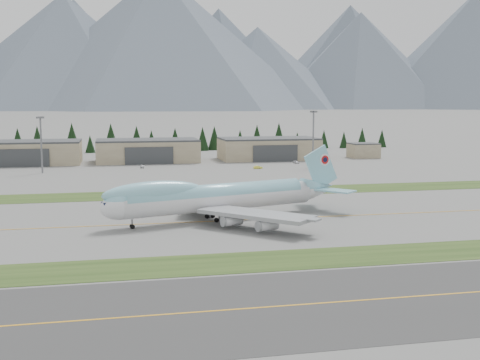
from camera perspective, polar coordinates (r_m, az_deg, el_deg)
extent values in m
plane|color=#61625F|center=(147.00, 0.45, -3.81)|extent=(7000.00, 7000.00, 0.00)
cube|color=#274117|center=(111.13, 4.67, -7.54)|extent=(400.00, 14.00, 0.08)
cube|color=#274117|center=(190.55, -2.45, -1.22)|extent=(400.00, 18.00, 0.08)
cube|color=#363636|center=(89.38, 9.14, -11.38)|extent=(400.00, 32.00, 0.04)
cube|color=orange|center=(147.00, 0.45, -3.81)|extent=(400.00, 0.40, 0.02)
cube|color=orange|center=(89.38, 9.14, -11.38)|extent=(400.00, 0.40, 0.02)
cylinder|color=white|center=(146.79, -1.97, -1.79)|extent=(49.34, 19.66, 5.77)
cylinder|color=#87CADD|center=(146.23, -2.28, -1.40)|extent=(45.81, 18.22, 5.33)
ellipsoid|color=white|center=(137.70, -11.28, -2.54)|extent=(10.50, 8.16, 5.77)
ellipsoid|color=#87CADD|center=(137.53, -11.30, -2.11)|extent=(8.80, 6.89, 4.89)
ellipsoid|color=#87CADD|center=(139.77, -8.18, -1.18)|extent=(24.90, 11.66, 5.33)
cube|color=#0C1433|center=(136.65, -12.54, -2.16)|extent=(2.48, 2.76, 1.15)
cone|color=white|center=(161.81, 7.37, -0.98)|extent=(11.83, 8.45, 5.66)
cone|color=#87CADD|center=(161.66, 7.38, -0.61)|extent=(10.83, 7.71, 5.15)
cube|color=#87CADD|center=(161.56, 7.66, 1.16)|extent=(10.47, 3.56, 12.26)
cylinder|color=white|center=(162.26, 7.91, 1.94)|extent=(3.12, 1.08, 3.20)
cylinder|color=red|center=(162.33, 7.89, 1.94)|extent=(2.27, 0.83, 2.31)
cylinder|color=#0C1433|center=(162.40, 7.87, 1.94)|extent=(1.33, 0.55, 1.33)
cube|color=#87CADD|center=(167.05, 6.80, -0.52)|extent=(6.72, 10.45, 0.41)
cube|color=#87CADD|center=(158.55, 9.02, -0.99)|extent=(10.47, 10.85, 0.41)
cube|color=#929499|center=(160.86, -3.72, -1.56)|extent=(13.59, 27.80, 0.89)
cube|color=#929499|center=(135.16, 1.48, -3.28)|extent=(24.70, 24.93, 0.89)
cylinder|color=white|center=(156.29, -4.53, -2.46)|extent=(5.06, 3.44, 2.22)
cylinder|color=white|center=(165.48, -4.31, -1.91)|extent=(5.06, 3.44, 2.22)
cylinder|color=white|center=(136.61, -0.75, -3.88)|extent=(5.06, 3.44, 2.22)
cylinder|color=white|center=(131.64, 2.61, -4.32)|extent=(5.06, 3.44, 2.22)
cylinder|color=slate|center=(139.25, -10.19, -4.12)|extent=(0.49, 0.49, 2.13)
cylinder|color=slate|center=(149.27, -2.87, -3.20)|extent=(0.62, 0.62, 2.31)
cylinder|color=slate|center=(144.56, -1.96, -3.54)|extent=(0.62, 0.62, 2.31)
cylinder|color=slate|center=(151.20, -1.35, -3.05)|extent=(0.62, 0.62, 2.31)
cylinder|color=slate|center=(146.55, -0.40, -3.39)|extent=(0.62, 0.62, 2.31)
cylinder|color=black|center=(139.03, -10.14, -4.38)|extent=(1.03, 0.58, 0.98)
cylinder|color=black|center=(139.69, -10.23, -4.32)|extent=(1.03, 0.58, 0.98)
cylinder|color=black|center=(149.38, -2.87, -3.43)|extent=(1.15, 0.73, 1.07)
cylinder|color=black|center=(144.68, -1.96, -3.78)|extent=(1.15, 0.73, 1.07)
cylinder|color=black|center=(151.31, -1.35, -3.28)|extent=(1.15, 0.73, 1.07)
cylinder|color=black|center=(146.67, -0.40, -3.62)|extent=(1.15, 0.73, 1.07)
cube|color=gray|center=(294.42, -19.51, 2.40)|extent=(48.00, 26.00, 10.00)
cube|color=#37393C|center=(294.04, -19.56, 3.45)|extent=(48.00, 26.00, 0.80)
cube|color=#37393C|center=(281.38, -19.86, 1.97)|extent=(22.08, 0.60, 8.00)
cube|color=gray|center=(292.23, -8.76, 2.71)|extent=(48.00, 26.00, 10.00)
cube|color=#37393C|center=(291.85, -8.78, 3.76)|extent=(48.00, 26.00, 0.80)
cube|color=#37393C|center=(279.09, -8.60, 2.29)|extent=(22.08, 0.60, 8.00)
cube|color=gray|center=(301.49, 2.72, 2.93)|extent=(48.00, 26.00, 10.00)
cube|color=#37393C|center=(301.12, 2.72, 3.95)|extent=(48.00, 26.00, 0.80)
cube|color=#37393C|center=(288.77, 3.38, 2.53)|extent=(22.08, 0.60, 8.00)
cube|color=gray|center=(316.06, 11.62, 2.72)|extent=(14.00, 12.00, 7.00)
cube|color=#37393C|center=(315.78, 11.64, 3.41)|extent=(14.00, 12.00, 0.60)
cylinder|color=slate|center=(254.79, -18.32, 3.08)|extent=(0.70, 0.70, 21.99)
cube|color=slate|center=(254.25, -18.42, 5.65)|extent=(3.20, 3.20, 0.80)
cylinder|color=slate|center=(265.36, 6.95, 3.78)|extent=(0.70, 0.70, 23.96)
cube|color=slate|center=(264.87, 7.00, 6.45)|extent=(3.20, 3.20, 0.80)
imported|color=silver|center=(265.18, -9.26, 1.14)|extent=(1.60, 3.86, 1.31)
imported|color=yellow|center=(258.71, 1.71, 1.07)|extent=(4.13, 1.96, 1.31)
imported|color=silver|center=(282.48, 5.35, 1.58)|extent=(2.34, 4.16, 1.14)
cone|color=black|center=(358.81, -20.32, 3.54)|extent=(7.97, 7.97, 14.24)
cone|color=black|center=(354.82, -18.65, 3.66)|extent=(8.59, 8.59, 15.33)
cone|color=black|center=(353.90, -15.64, 3.89)|extent=(9.46, 9.46, 16.89)
cone|color=black|center=(349.97, -14.03, 3.34)|extent=(5.60, 5.60, 10.00)
cone|color=black|center=(352.42, -12.13, 3.95)|extent=(9.23, 9.23, 16.48)
cone|color=black|center=(355.81, -9.77, 3.91)|extent=(8.31, 8.31, 14.83)
cone|color=black|center=(351.19, -8.39, 3.69)|extent=(6.95, 6.95, 12.41)
cone|color=black|center=(352.77, -6.17, 3.85)|extent=(7.66, 7.66, 13.68)
cone|color=black|center=(356.04, -3.57, 3.94)|extent=(7.83, 7.83, 13.98)
cone|color=black|center=(360.45, -2.45, 4.01)|extent=(8.03, 8.03, 14.33)
cone|color=black|center=(362.82, 0.01, 3.85)|extent=(6.63, 6.63, 11.84)
cone|color=black|center=(362.65, 1.62, 4.09)|extent=(8.40, 8.40, 15.00)
cone|color=black|center=(370.31, 3.71, 4.22)|extent=(8.93, 8.93, 15.95)
cone|color=black|center=(368.64, 5.45, 3.75)|extent=(5.78, 5.78, 10.33)
cone|color=black|center=(377.85, 7.96, 3.88)|extent=(6.33, 6.33, 11.31)
cone|color=black|center=(380.57, 9.82, 3.78)|extent=(5.73, 5.73, 10.24)
cone|color=black|center=(384.46, 11.50, 3.95)|extent=(7.01, 7.01, 12.52)
cone|color=black|center=(392.20, 13.30, 3.87)|extent=(6.25, 6.25, 11.16)
cone|color=#515D6C|center=(2380.61, -16.27, 11.59)|extent=(1002.58, 1002.58, 425.77)
cone|color=white|center=(2393.88, -16.38, 14.64)|extent=(380.98, 380.98, 170.31)
cone|color=#515D6C|center=(2333.49, -7.58, 13.00)|extent=(1202.67, 1202.67, 514.64)
cone|color=#515D6C|center=(2486.49, 1.66, 10.56)|extent=(801.15, 801.15, 328.22)
cone|color=white|center=(2493.79, 1.67, 12.82)|extent=(304.44, 304.44, 131.29)
cone|color=#515D6C|center=(2643.73, 11.30, 11.04)|extent=(841.18, 841.18, 401.54)
cone|color=white|center=(2654.30, 11.37, 13.63)|extent=(319.65, 319.65, 160.62)
cone|color=#515D6C|center=(3054.02, -15.35, 11.46)|extent=(1024.49, 1024.49, 512.24)
cone|color=white|center=(3068.04, -15.44, 14.13)|extent=(409.79, 409.79, 225.39)
cone|color=#515D6C|center=(3094.43, -2.02, 11.46)|extent=(982.27, 982.27, 491.13)
cone|color=white|center=(3107.10, -2.04, 13.99)|extent=(392.91, 392.91, 216.10)
cone|color=#515D6C|center=(3288.98, 10.33, 11.44)|extent=(1059.11, 1059.11, 529.55)
cone|color=white|center=(3302.93, 10.39, 14.01)|extent=(423.64, 423.64, 233.00)
cone|color=#515D6C|center=(3607.47, 20.83, 10.11)|extent=(905.17, 905.17, 452.59)
cone|color=white|center=(3616.62, 20.92, 12.11)|extent=(362.07, 362.07, 199.14)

